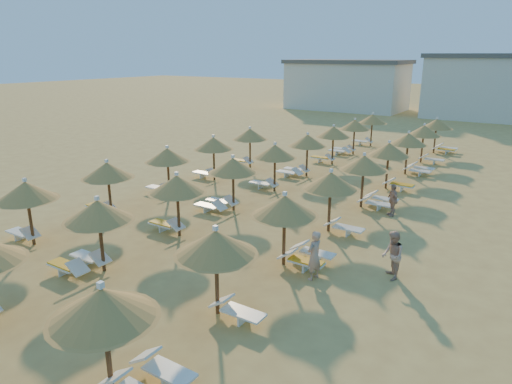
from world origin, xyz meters
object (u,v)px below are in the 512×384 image
Objects in this scene: parasol_row_west at (233,166)px; beachgoer_c at (393,200)px; parasol_row_east at (331,182)px; beachgoer_b at (392,255)px; beachgoer_a at (314,255)px.

parasol_row_west reaches higher than beachgoer_c.
parasol_row_east is 26.83× the size of beachgoer_c.
beachgoer_a is at bearing -86.48° from beachgoer_b.
parasol_row_east reaches higher than beachgoer_b.
parasol_row_east is at bearing -150.28° from beachgoer_a.
beachgoer_a reaches higher than beachgoer_b.
parasol_row_west is 7.56m from beachgoer_c.
parasol_row_west is at bearing -103.74° from beachgoer_c.
parasol_row_east is 4.65m from beachgoer_a.
parasol_row_west is (-4.96, 0.00, 0.00)m from parasol_row_east.
beachgoer_c is at bearing 166.58° from beachgoer_b.
beachgoer_a is at bearing -72.00° from parasol_row_east.
parasol_row_east is at bearing 0.00° from parasol_row_west.
beachgoer_a is 1.02× the size of beachgoer_b.
parasol_row_east is 23.96× the size of beachgoer_a.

